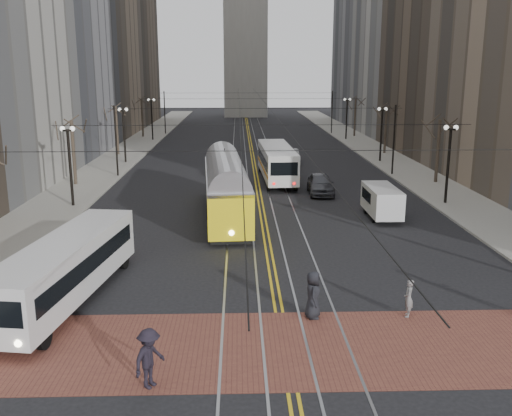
{
  "coord_description": "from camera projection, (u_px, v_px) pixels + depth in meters",
  "views": [
    {
      "loc": [
        -1.64,
        -22.75,
        9.75
      ],
      "look_at": [
        -0.77,
        5.0,
        3.0
      ],
      "focal_mm": 40.0,
      "sensor_mm": 36.0,
      "label": 1
    }
  ],
  "objects": [
    {
      "name": "streetcar",
      "position": [
        226.0,
        193.0,
        38.42
      ],
      "size": [
        3.5,
        14.27,
        3.33
      ],
      "primitive_type": "cube",
      "rotation": [
        0.0,
        0.0,
        0.06
      ],
      "color": "yellow",
      "rests_on": "ground"
    },
    {
      "name": "cargo_van",
      "position": [
        382.0,
        203.0,
        38.29
      ],
      "size": [
        1.86,
        4.8,
        2.12
      ],
      "primitive_type": "cube",
      "rotation": [
        0.0,
        0.0,
        -0.0
      ],
      "color": "silver",
      "rests_on": "ground"
    },
    {
      "name": "building_right_far",
      "position": [
        386.0,
        12.0,
        104.02
      ],
      "size": [
        16.0,
        20.0,
        40.0
      ],
      "primitive_type": "cube",
      "color": "slate",
      "rests_on": "ground"
    },
    {
      "name": "sidewalk_left",
      "position": [
        126.0,
        153.0,
        67.68
      ],
      "size": [
        5.0,
        140.0,
        0.15
      ],
      "primitive_type": "cube",
      "color": "gray",
      "rests_on": "ground"
    },
    {
      "name": "sedan_silver",
      "position": [
        291.0,
        156.0,
        60.94
      ],
      "size": [
        1.64,
        4.5,
        1.47
      ],
      "primitive_type": "imported",
      "rotation": [
        0.0,
        0.0,
        0.02
      ],
      "color": "#A3A5AA",
      "rests_on": "ground"
    },
    {
      "name": "pedestrian_b",
      "position": [
        409.0,
        298.0,
        22.96
      ],
      "size": [
        0.51,
        0.65,
        1.55
      ],
      "primitive_type": "imported",
      "rotation": [
        0.0,
        0.0,
        4.44
      ],
      "color": "slate",
      "rests_on": "crosswalk_band"
    },
    {
      "name": "pedestrian_d",
      "position": [
        149.0,
        358.0,
        17.77
      ],
      "size": [
        1.3,
        1.46,
        1.96
      ],
      "primitive_type": "imported",
      "rotation": [
        0.0,
        0.0,
        1.01
      ],
      "color": "black",
      "rests_on": "crosswalk_band"
    },
    {
      "name": "trolley_wires",
      "position": [
        254.0,
        131.0,
        57.39
      ],
      "size": [
        25.96,
        120.0,
        6.6
      ],
      "color": "black",
      "rests_on": "ground"
    },
    {
      "name": "crosswalk_band",
      "position": [
        285.0,
        347.0,
        20.56
      ],
      "size": [
        25.0,
        6.0,
        0.01
      ],
      "primitive_type": "cube",
      "color": "brown",
      "rests_on": "ground"
    },
    {
      "name": "rear_bus",
      "position": [
        277.0,
        164.0,
        51.24
      ],
      "size": [
        2.96,
        11.81,
        3.06
      ],
      "primitive_type": "cube",
      "rotation": [
        0.0,
        0.0,
        0.04
      ],
      "color": "white",
      "rests_on": "ground"
    },
    {
      "name": "building_left_far",
      "position": [
        105.0,
        11.0,
        102.48
      ],
      "size": [
        16.0,
        20.0,
        40.0
      ],
      "primitive_type": "cube",
      "color": "brown",
      "rests_on": "ground"
    },
    {
      "name": "building_right_mid",
      "position": [
        472.0,
        5.0,
        65.88
      ],
      "size": [
        16.0,
        20.0,
        34.0
      ],
      "primitive_type": "cube",
      "color": "brown",
      "rests_on": "ground"
    },
    {
      "name": "transit_bus",
      "position": [
        67.0,
        271.0,
        24.37
      ],
      "size": [
        3.82,
        11.18,
        2.74
      ],
      "primitive_type": "cube",
      "rotation": [
        0.0,
        0.0,
        -0.14
      ],
      "color": "silver",
      "rests_on": "ground"
    },
    {
      "name": "lamp_posts",
      "position": [
        256.0,
        148.0,
        51.71
      ],
      "size": [
        27.6,
        57.2,
        5.6
      ],
      "color": "black",
      "rests_on": "ground"
    },
    {
      "name": "street_trees",
      "position": [
        254.0,
        140.0,
        58.02
      ],
      "size": [
        31.68,
        53.28,
        5.6
      ],
      "color": "#382D23",
      "rests_on": "ground"
    },
    {
      "name": "ground",
      "position": [
        278.0,
        303.0,
        24.45
      ],
      "size": [
        260.0,
        260.0,
        0.0
      ],
      "primitive_type": "plane",
      "color": "black",
      "rests_on": "ground"
    },
    {
      "name": "centre_lines",
      "position": [
        252.0,
        153.0,
        68.15
      ],
      "size": [
        0.42,
        130.0,
        0.01
      ],
      "primitive_type": "cube",
      "color": "gold",
      "rests_on": "ground"
    },
    {
      "name": "sidewalk_right",
      "position": [
        376.0,
        152.0,
        68.59
      ],
      "size": [
        5.0,
        140.0,
        0.15
      ],
      "primitive_type": "cube",
      "color": "gray",
      "rests_on": "ground"
    },
    {
      "name": "pedestrian_a",
      "position": [
        313.0,
        295.0,
        22.8
      ],
      "size": [
        0.71,
        1.01,
        1.96
      ],
      "primitive_type": "imported",
      "rotation": [
        0.0,
        0.0,
        1.48
      ],
      "color": "black",
      "rests_on": "crosswalk_band"
    },
    {
      "name": "streetcar_rails",
      "position": [
        252.0,
        153.0,
        68.15
      ],
      "size": [
        4.8,
        130.0,
        0.02
      ],
      "primitive_type": "cube",
      "color": "gray",
      "rests_on": "ground"
    },
    {
      "name": "building_left_mid",
      "position": [
        26.0,
        4.0,
        64.34
      ],
      "size": [
        16.0,
        20.0,
        34.0
      ],
      "primitive_type": "cube",
      "color": "slate",
      "rests_on": "ground"
    },
    {
      "name": "sedan_grey",
      "position": [
        320.0,
        184.0,
        45.77
      ],
      "size": [
        2.14,
        4.93,
        1.65
      ],
      "primitive_type": "imported",
      "rotation": [
        0.0,
        0.0,
        -0.04
      ],
      "color": "#46474E",
      "rests_on": "ground"
    }
  ]
}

